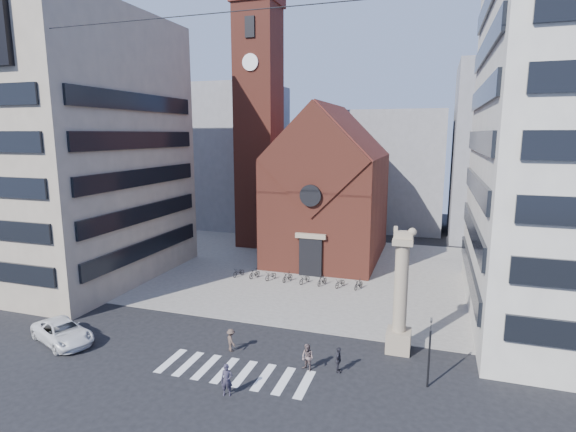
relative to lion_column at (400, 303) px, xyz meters
The scene contains 24 objects.
ground 11.01m from the lion_column, 163.32° to the right, with size 120.00×120.00×0.00m, color black.
piazza 19.18m from the lion_column, 122.03° to the left, with size 46.00×30.00×0.05m, color #9A968C.
zebra_crossing 11.72m from the lion_column, 147.61° to the right, with size 10.20×3.20×0.01m, color white, non-canonical shape.
church 24.62m from the lion_column, 114.43° to the left, with size 12.00×16.65×18.00m.
campanile 34.29m from the lion_column, 128.68° to the left, with size 5.50×5.50×31.20m.
building_left 36.01m from the lion_column, 168.37° to the left, with size 18.00×20.00×26.00m, color tan.
bg_block_left 48.23m from the lion_column, 129.04° to the left, with size 16.00×14.00×22.00m, color gray.
bg_block_mid 42.55m from the lion_column, 95.45° to the left, with size 14.00×12.00×18.00m, color gray.
bg_block_right 41.69m from the lion_column, 72.91° to the left, with size 16.00×14.00×24.00m, color gray.
lion_column is the anchor object (origin of this frame).
traffic_light 4.62m from the lion_column, 63.54° to the right, with size 0.13×0.16×4.30m.
white_car 23.68m from the lion_column, 164.97° to the right, with size 2.53×5.48×1.52m, color white.
pedestrian_0 12.43m from the lion_column, 136.23° to the right, with size 0.68×0.45×1.87m, color #2E2A3B.
pedestrian_1 7.28m from the lion_column, 139.64° to the right, with size 0.85×0.66×1.74m, color #655351.
pedestrian_2 5.83m from the lion_column, 129.80° to the right, with size 0.96×0.40×1.64m, color #26252C.
pedestrian_3 11.70m from the lion_column, 161.78° to the right, with size 1.02×0.59×1.58m, color #4A3931.
scooter_0 20.70m from the lion_column, 146.23° to the left, with size 0.58×1.66×0.87m, color black.
scooter_1 19.26m from the lion_column, 143.26° to the left, with size 0.45×1.61×0.97m, color black.
scooter_2 17.89m from the lion_column, 139.80° to the left, with size 0.58×1.66×0.87m, color black.
scooter_3 16.58m from the lion_column, 135.77° to the left, with size 0.45×1.61×0.97m, color black.
scooter_4 15.39m from the lion_column, 131.07° to the left, with size 0.58×1.66×0.87m, color black.
scooter_5 14.30m from the lion_column, 125.58° to the left, with size 0.45×1.61×0.97m, color black.
scooter_6 13.38m from the lion_column, 119.22° to the left, with size 0.58×1.66×0.87m, color black.
scooter_7 12.62m from the lion_column, 111.96° to the left, with size 0.45×1.61×0.97m, color black.
Camera 1 is at (11.73, -26.38, 14.61)m, focal length 28.00 mm.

